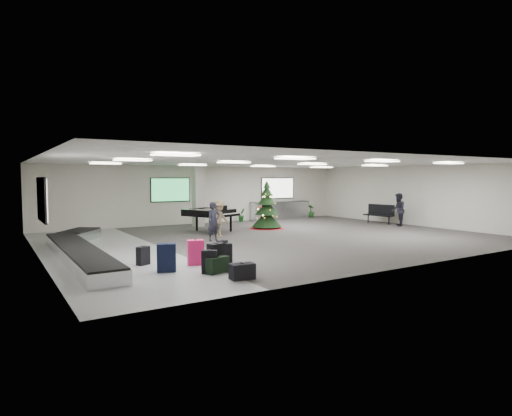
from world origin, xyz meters
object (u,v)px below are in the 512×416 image
service_counter (280,210)px  traveler_bench (398,210)px  potted_plant_left (241,215)px  pink_suitcase (195,253)px  baggage_carousel (79,249)px  christmas_tree (267,211)px  potted_plant_right (311,211)px  bench (380,213)px  traveler_b (219,219)px  grand_piano (210,213)px  traveler_a (214,222)px

service_counter → traveler_bench: traveler_bench is taller
potted_plant_left → pink_suitcase: bearing=-126.3°
service_counter → traveler_bench: (2.96, -6.53, 0.32)m
baggage_carousel → christmas_tree: christmas_tree is taller
service_counter → potted_plant_right: (2.29, -0.15, -0.14)m
bench → traveler_bench: 1.45m
pink_suitcase → traveler_bench: (13.21, 3.66, 0.50)m
traveler_bench → traveler_b: bearing=-51.1°
baggage_carousel → potted_plant_left: size_ratio=12.38×
grand_piano → traveler_bench: (9.45, -3.08, -0.03)m
traveler_a → bench: bearing=-3.0°
christmas_tree → traveler_b: bearing=-156.5°
baggage_carousel → traveler_b: (5.92, 1.52, 0.58)m
service_counter → traveler_bench: 7.17m
christmas_tree → potted_plant_right: (5.76, 3.56, -0.46)m
baggage_carousel → pink_suitcase: 4.32m
baggage_carousel → pink_suitcase: (2.59, -3.46, 0.16)m
bench → potted_plant_left: bearing=132.6°
service_counter → grand_piano: grand_piano is taller
traveler_b → traveler_bench: (9.88, -1.32, 0.08)m
grand_piano → potted_plant_left: bearing=19.9°
traveler_bench → potted_plant_right: (-0.67, 6.38, -0.47)m
potted_plant_right → christmas_tree: bearing=-148.3°
traveler_bench → traveler_a: bearing=-45.4°
traveler_a → grand_piano: bearing=58.2°
pink_suitcase → grand_piano: bearing=76.1°
grand_piano → bench: 9.79m
christmas_tree → traveler_a: 4.86m
baggage_carousel → service_counter: (12.84, 6.73, 0.33)m
potted_plant_left → potted_plant_right: size_ratio=0.97×
potted_plant_right → traveler_a: bearing=-148.8°
service_counter → bench: (3.15, -5.12, 0.05)m
traveler_b → potted_plant_right: size_ratio=1.95×
grand_piano → traveler_a: bearing=-135.6°
pink_suitcase → christmas_tree: size_ratio=0.30×
service_counter → potted_plant_right: size_ratio=5.02×
bench → traveler_b: (-10.07, -0.09, 0.19)m
traveler_a → traveler_b: traveler_b is taller
grand_piano → bench: (9.64, -1.67, -0.30)m
traveler_a → traveler_b: bearing=43.9°
pink_suitcase → potted_plant_right: (12.54, 10.04, 0.04)m
bench → traveler_b: bearing=172.7°
baggage_carousel → potted_plant_left: 11.95m
christmas_tree → traveler_a: size_ratio=1.61×
bench → potted_plant_right: bearing=92.0°
pink_suitcase → potted_plant_left: 12.46m
baggage_carousel → grand_piano: (6.34, 3.28, 0.68)m
baggage_carousel → traveler_bench: bearing=0.7°
grand_piano → traveler_b: bearing=-126.1°
pink_suitcase → christmas_tree: christmas_tree is taller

